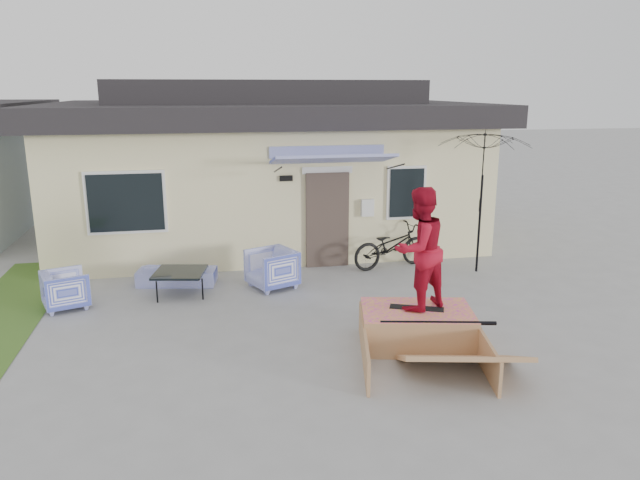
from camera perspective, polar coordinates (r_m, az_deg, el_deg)
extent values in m
plane|color=gray|center=(9.12, 0.39, -10.81)|extent=(90.00, 90.00, 0.00)
cube|color=beige|center=(16.34, -5.35, 5.89)|extent=(10.00, 7.00, 3.00)
cube|color=black|center=(16.18, -5.49, 12.04)|extent=(10.80, 7.80, 0.50)
cube|color=black|center=(16.17, -5.54, 13.98)|extent=(7.50, 4.50, 0.60)
cube|color=#4B3C34|center=(13.13, 0.71, 1.90)|extent=(0.95, 0.08, 2.10)
cube|color=white|center=(12.84, -17.98, 3.42)|extent=(1.60, 0.06, 1.30)
cube|color=white|center=(13.52, 8.21, 4.49)|extent=(0.90, 0.06, 1.20)
cube|color=#3645BE|center=(12.41, 1.23, 7.73)|extent=(2.50, 1.09, 0.29)
imported|color=#3645BE|center=(12.43, -13.47, -2.78)|extent=(1.61, 0.72, 0.61)
imported|color=#3645BE|center=(11.73, -23.09, -4.19)|extent=(0.90, 0.93, 0.76)
imported|color=#3645BE|center=(11.90, -4.62, -2.55)|extent=(1.05, 1.08, 0.86)
cube|color=black|center=(11.86, -13.16, -3.96)|extent=(1.09, 1.09, 0.46)
imported|color=black|center=(13.25, 6.82, -0.11)|extent=(1.97, 1.09, 1.19)
cylinder|color=black|center=(13.20, 14.93, 1.47)|extent=(0.05, 0.05, 2.10)
imported|color=black|center=(13.06, 15.13, 4.47)|extent=(2.41, 2.32, 0.90)
cube|color=black|center=(9.39, 9.20, -6.35)|extent=(0.84, 0.51, 0.05)
imported|color=#A70E22|center=(9.10, 9.44, -0.65)|extent=(1.13, 1.03, 1.88)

